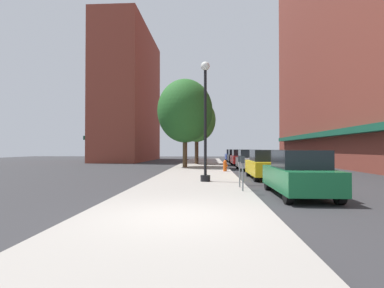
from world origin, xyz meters
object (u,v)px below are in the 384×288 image
Objects in this scene: tree_near at (197,120)px; car_blue at (232,155)px; car_yellow at (266,165)px; car_red at (240,158)px; tree_mid at (185,111)px; car_white at (249,160)px; parking_meter_far at (240,167)px; lamppost at (205,119)px; fire_hydrant at (225,166)px; parking_meter_near at (243,169)px; car_black at (235,156)px; car_green at (299,174)px.

tree_near is 12.52m from car_blue.
car_yellow is 14.12m from car_red.
car_white is at bearing -18.92° from tree_mid.
car_yellow is (1.95, 4.80, -0.14)m from parking_meter_far.
lamppost is 7.47× the size of fire_hydrant.
parking_meter_near is 1.00× the size of parking_meter_far.
lamppost is at bearing -96.55° from car_blue.
tree_mid is (-3.41, 15.03, 4.12)m from parking_meter_near.
car_white is at bearing -91.47° from car_black.
car_green is 26.64m from car_black.
parking_meter_near is 0.30× the size of car_green.
tree_mid is (-0.78, -5.87, 0.25)m from tree_near.
parking_meter_near is at bearing -98.39° from car_white.
tree_near is 1.64× the size of car_green.
lamppost is 1.37× the size of car_red.
car_red is at bearing 78.50° from lamppost.
fire_hydrant is at bearing 114.18° from car_yellow.
parking_meter_far is at bearing 142.84° from car_green.
tree_mid is at bearing 102.77° from parking_meter_near.
car_green is (5.36, -15.45, -4.26)m from tree_mid.
car_red is at bearing -10.21° from tree_near.
car_green is at bearing -89.99° from car_white.
tree_near is (-2.63, 20.90, 3.86)m from parking_meter_near.
car_blue is at bearing 87.82° from car_yellow.
fire_hydrant is 0.18× the size of car_red.
car_white is 1.00× the size of car_red.
car_black is at bearing 49.31° from tree_near.
parking_meter_far is at bearing -82.42° from tree_near.
tree_mid is (-3.41, 13.88, 4.12)m from parking_meter_far.
tree_mid is 18.15m from car_blue.
parking_meter_near is 21.41m from tree_near.
car_yellow is at bearing -59.45° from tree_mid.
parking_meter_near is at bearing -89.22° from fire_hydrant.
car_white reaches higher than parking_meter_near.
tree_near is 16.13m from car_yellow.
fire_hydrant is at bearing -95.25° from car_blue.
car_black is (1.95, 25.07, -0.14)m from parking_meter_far.
lamppost is at bearing -80.51° from tree_mid.
car_blue is at bearing 88.53° from car_black.
car_green and car_yellow have the same top height.
car_green and car_black have the same top height.
car_blue is at bearing 67.30° from tree_near.
fire_hydrant is 0.18× the size of car_yellow.
car_red is at bearing 84.45° from parking_meter_near.
car_yellow and car_white have the same top height.
car_red is (0.00, 20.50, 0.00)m from car_green.
lamppost is 4.50× the size of parking_meter_far.
car_white is at bearing -59.28° from tree_near.
parking_meter_near is at bearing -93.25° from car_blue.
lamppost reaches higher than car_white.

